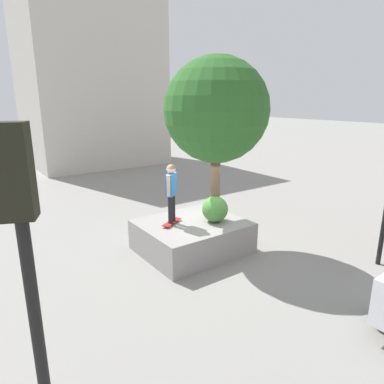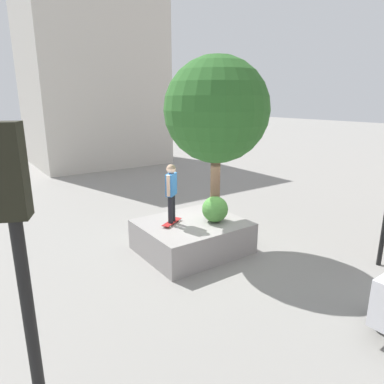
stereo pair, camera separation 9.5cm
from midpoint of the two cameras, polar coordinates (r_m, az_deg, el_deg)
name	(u,v)px [view 2 (the right image)]	position (r m, az deg, el deg)	size (l,w,h in m)	color
ground_plane	(200,250)	(10.32, 1.62, -9.57)	(120.00, 120.00, 0.00)	gray
planter_ledge	(192,236)	(10.11, 0.27, -7.37)	(2.90, 2.46, 0.89)	gray
plaza_tree	(217,111)	(9.57, 4.41, 13.37)	(2.88, 2.88, 4.59)	brown
boxwood_shrub	(215,209)	(9.88, 4.14, -2.87)	(0.75, 0.75, 0.75)	#4C8C3D
skateboard	(172,222)	(9.78, -3.10, -5.04)	(0.80, 0.57, 0.07)	#A51E1E
skateboarder	(171,189)	(9.48, -3.18, 0.47)	(0.46, 0.43, 1.66)	black
traffic_light_corner	(22,263)	(3.61, -25.82, -10.65)	(0.35, 0.37, 4.15)	black
plaza_lowrise_south	(92,73)	(25.23, -16.29, 18.57)	(8.20, 7.26, 12.08)	beige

